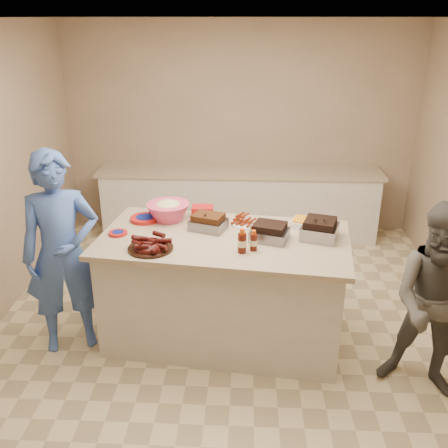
{
  "coord_description": "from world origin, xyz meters",
  "views": [
    {
      "loc": [
        0.1,
        -3.93,
        2.71
      ],
      "look_at": [
        -0.09,
        -0.06,
        1.09
      ],
      "focal_mm": 40.0,
      "sensor_mm": 36.0,
      "label": 1
    }
  ],
  "objects_px": {
    "coleslaw_bowl": "(169,220)",
    "island": "(224,336)",
    "mustard_bottle": "(212,230)",
    "plastic_cup": "(154,216)",
    "roasting_pan": "(319,238)",
    "guest_blue": "(74,342)",
    "rib_platter": "(151,249)",
    "guest_gray": "(424,387)",
    "bbq_bottle_b": "(242,252)",
    "bbq_bottle_a": "(253,250)"
  },
  "relations": [
    {
      "from": "roasting_pan",
      "to": "coleslaw_bowl",
      "type": "bearing_deg",
      "value": -177.27
    },
    {
      "from": "roasting_pan",
      "to": "guest_gray",
      "type": "height_order",
      "value": "roasting_pan"
    },
    {
      "from": "bbq_bottle_a",
      "to": "roasting_pan",
      "type": "bearing_deg",
      "value": 25.36
    },
    {
      "from": "rib_platter",
      "to": "coleslaw_bowl",
      "type": "xyz_separation_m",
      "value": [
        0.05,
        0.63,
        0.0
      ]
    },
    {
      "from": "rib_platter",
      "to": "bbq_bottle_a",
      "type": "height_order",
      "value": "bbq_bottle_a"
    },
    {
      "from": "coleslaw_bowl",
      "to": "mustard_bottle",
      "type": "relative_size",
      "value": 3.36
    },
    {
      "from": "coleslaw_bowl",
      "to": "bbq_bottle_a",
      "type": "distance_m",
      "value": 0.98
    },
    {
      "from": "bbq_bottle_a",
      "to": "guest_gray",
      "type": "xyz_separation_m",
      "value": [
        1.37,
        -0.37,
        -0.99
      ]
    },
    {
      "from": "rib_platter",
      "to": "bbq_bottle_b",
      "type": "relative_size",
      "value": 1.81
    },
    {
      "from": "rib_platter",
      "to": "plastic_cup",
      "type": "relative_size",
      "value": 3.85
    },
    {
      "from": "roasting_pan",
      "to": "guest_blue",
      "type": "xyz_separation_m",
      "value": [
        -2.14,
        -0.18,
        -0.99
      ]
    },
    {
      "from": "roasting_pan",
      "to": "bbq_bottle_a",
      "type": "relative_size",
      "value": 1.67
    },
    {
      "from": "guest_blue",
      "to": "guest_gray",
      "type": "xyz_separation_m",
      "value": [
        2.96,
        -0.45,
        0.0
      ]
    },
    {
      "from": "island",
      "to": "roasting_pan",
      "type": "xyz_separation_m",
      "value": [
        0.8,
        0.02,
        0.99
      ]
    },
    {
      "from": "bbq_bottle_b",
      "to": "plastic_cup",
      "type": "distance_m",
      "value": 1.11
    },
    {
      "from": "island",
      "to": "plastic_cup",
      "type": "xyz_separation_m",
      "value": [
        -0.68,
        0.45,
        0.99
      ]
    },
    {
      "from": "bbq_bottle_a",
      "to": "guest_gray",
      "type": "bearing_deg",
      "value": -15.23
    },
    {
      "from": "island",
      "to": "guest_gray",
      "type": "bearing_deg",
      "value": -13.66
    },
    {
      "from": "mustard_bottle",
      "to": "roasting_pan",
      "type": "bearing_deg",
      "value": -7.77
    },
    {
      "from": "island",
      "to": "rib_platter",
      "type": "relative_size",
      "value": 5.74
    },
    {
      "from": "island",
      "to": "plastic_cup",
      "type": "distance_m",
      "value": 1.28
    },
    {
      "from": "rib_platter",
      "to": "guest_blue",
      "type": "height_order",
      "value": "rib_platter"
    },
    {
      "from": "island",
      "to": "coleslaw_bowl",
      "type": "relative_size",
      "value": 5.37
    },
    {
      "from": "coleslaw_bowl",
      "to": "mustard_bottle",
      "type": "distance_m",
      "value": 0.47
    },
    {
      "from": "guest_gray",
      "to": "coleslaw_bowl",
      "type": "bearing_deg",
      "value": 178.35
    },
    {
      "from": "rib_platter",
      "to": "mustard_bottle",
      "type": "relative_size",
      "value": 3.14
    },
    {
      "from": "bbq_bottle_b",
      "to": "guest_gray",
      "type": "height_order",
      "value": "bbq_bottle_b"
    },
    {
      "from": "roasting_pan",
      "to": "coleslaw_bowl",
      "type": "height_order",
      "value": "coleslaw_bowl"
    },
    {
      "from": "coleslaw_bowl",
      "to": "bbq_bottle_a",
      "type": "bearing_deg",
      "value": -38.14
    },
    {
      "from": "roasting_pan",
      "to": "bbq_bottle_a",
      "type": "bearing_deg",
      "value": -137.37
    },
    {
      "from": "plastic_cup",
      "to": "coleslaw_bowl",
      "type": "bearing_deg",
      "value": -29.59
    },
    {
      "from": "island",
      "to": "plastic_cup",
      "type": "relative_size",
      "value": 22.09
    },
    {
      "from": "bbq_bottle_b",
      "to": "guest_gray",
      "type": "relative_size",
      "value": 0.13
    },
    {
      "from": "mustard_bottle",
      "to": "guest_gray",
      "type": "relative_size",
      "value": 0.08
    },
    {
      "from": "roasting_pan",
      "to": "bbq_bottle_b",
      "type": "bearing_deg",
      "value": -137.57
    },
    {
      "from": "island",
      "to": "rib_platter",
      "type": "height_order",
      "value": "rib_platter"
    },
    {
      "from": "rib_platter",
      "to": "roasting_pan",
      "type": "xyz_separation_m",
      "value": [
        1.37,
        0.28,
        0.0
      ]
    },
    {
      "from": "mustard_bottle",
      "to": "guest_blue",
      "type": "xyz_separation_m",
      "value": [
        -1.23,
        -0.31,
        -0.99
      ]
    },
    {
      "from": "mustard_bottle",
      "to": "guest_blue",
      "type": "relative_size",
      "value": 0.07
    },
    {
      "from": "roasting_pan",
      "to": "rib_platter",
      "type": "bearing_deg",
      "value": -151.09
    },
    {
      "from": "bbq_bottle_a",
      "to": "mustard_bottle",
      "type": "distance_m",
      "value": 0.53
    },
    {
      "from": "island",
      "to": "guest_blue",
      "type": "bearing_deg",
      "value": -166.01
    },
    {
      "from": "bbq_bottle_a",
      "to": "bbq_bottle_b",
      "type": "height_order",
      "value": "bbq_bottle_b"
    },
    {
      "from": "island",
      "to": "plastic_cup",
      "type": "bearing_deg",
      "value": 153.3
    },
    {
      "from": "mustard_bottle",
      "to": "plastic_cup",
      "type": "bearing_deg",
      "value": 151.53
    },
    {
      "from": "mustard_bottle",
      "to": "plastic_cup",
      "type": "xyz_separation_m",
      "value": [
        -0.56,
        0.31,
        0.0
      ]
    },
    {
      "from": "coleslaw_bowl",
      "to": "island",
      "type": "bearing_deg",
      "value": -34.95
    },
    {
      "from": "guest_blue",
      "to": "guest_gray",
      "type": "distance_m",
      "value": 2.99
    },
    {
      "from": "plastic_cup",
      "to": "guest_gray",
      "type": "xyz_separation_m",
      "value": [
        2.29,
        -1.06,
        -0.99
      ]
    },
    {
      "from": "guest_gray",
      "to": "roasting_pan",
      "type": "bearing_deg",
      "value": 165.01
    }
  ]
}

